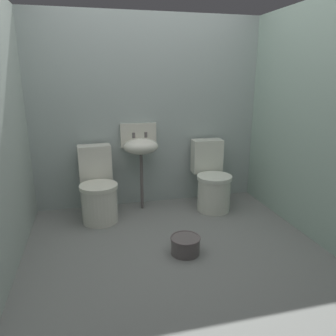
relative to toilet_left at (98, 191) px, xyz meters
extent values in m
cube|color=slate|center=(0.64, -0.90, -0.36)|extent=(3.06, 2.91, 0.08)
cube|color=#9FADA9|center=(0.64, 0.40, 0.77)|extent=(3.06, 0.10, 2.19)
cube|color=#98B3A4|center=(2.02, -0.80, 0.77)|extent=(0.10, 2.71, 2.19)
cylinder|color=silver|center=(0.01, -0.09, -0.13)|extent=(0.40, 0.40, 0.38)
cylinder|color=silver|center=(0.01, -0.09, 0.08)|extent=(0.42, 0.42, 0.04)
cube|color=silver|center=(-0.01, 0.21, 0.26)|extent=(0.37, 0.20, 0.40)
cylinder|color=silver|center=(1.31, -0.09, -0.13)|extent=(0.40, 0.40, 0.38)
cylinder|color=silver|center=(1.31, -0.09, 0.08)|extent=(0.42, 0.42, 0.04)
cube|color=silver|center=(1.32, 0.21, 0.26)|extent=(0.37, 0.19, 0.40)
cylinder|color=#605958|center=(0.50, 0.16, 0.01)|extent=(0.04, 0.04, 0.66)
ellipsoid|color=silver|center=(0.50, 0.16, 0.43)|extent=(0.40, 0.32, 0.18)
cube|color=silver|center=(0.50, 0.33, 0.53)|extent=(0.42, 0.04, 0.28)
cylinder|color=#605958|center=(0.43, 0.22, 0.55)|extent=(0.04, 0.04, 0.06)
cylinder|color=#605958|center=(0.57, 0.22, 0.55)|extent=(0.04, 0.04, 0.06)
cylinder|color=#605958|center=(0.71, -0.93, -0.25)|extent=(0.25, 0.25, 0.15)
torus|color=#665A5B|center=(0.71, -0.93, -0.17)|extent=(0.27, 0.27, 0.02)
camera|label=1|loc=(-0.05, -3.38, 1.21)|focal=34.58mm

